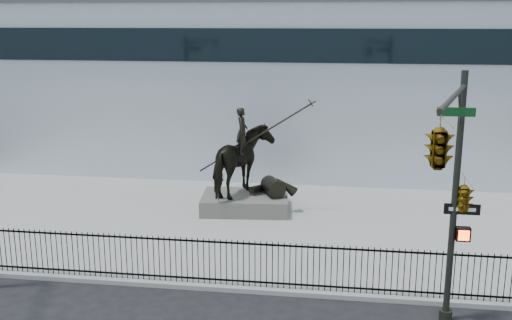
# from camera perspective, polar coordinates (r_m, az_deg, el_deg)

# --- Properties ---
(ground) EXTENTS (120.00, 120.00, 0.00)m
(ground) POSITION_cam_1_polar(r_m,az_deg,el_deg) (18.25, -5.23, -13.71)
(ground) COLOR black
(ground) RESTS_ON ground
(plaza) EXTENTS (30.00, 12.00, 0.15)m
(plaza) POSITION_cam_1_polar(r_m,az_deg,el_deg) (24.53, -1.45, -6.17)
(plaza) COLOR #959592
(plaza) RESTS_ON ground
(building) EXTENTS (44.00, 14.00, 9.00)m
(building) POSITION_cam_1_polar(r_m,az_deg,el_deg) (36.18, 1.98, 7.41)
(building) COLOR silver
(building) RESTS_ON ground
(picket_fence) EXTENTS (22.10, 0.10, 1.50)m
(picket_fence) POSITION_cam_1_polar(r_m,az_deg,el_deg) (18.97, -4.40, -9.59)
(picket_fence) COLOR black
(picket_fence) RESTS_ON plaza
(statue_plinth) EXTENTS (3.89, 2.86, 0.69)m
(statue_plinth) POSITION_cam_1_polar(r_m,az_deg,el_deg) (25.97, -1.04, -4.07)
(statue_plinth) COLOR #56544E
(statue_plinth) RESTS_ON plaza
(equestrian_statue) EXTENTS (4.70, 3.13, 3.99)m
(equestrian_statue) POSITION_cam_1_polar(r_m,az_deg,el_deg) (25.48, -0.90, -0.23)
(equestrian_statue) COLOR black
(equestrian_statue) RESTS_ON statue_plinth
(traffic_signal_right) EXTENTS (2.17, 6.86, 7.00)m
(traffic_signal_right) POSITION_cam_1_polar(r_m,az_deg,el_deg) (14.43, 18.17, -1.14)
(traffic_signal_right) COLOR black
(traffic_signal_right) RESTS_ON ground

